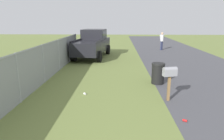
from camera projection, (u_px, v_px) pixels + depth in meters
name	position (u px, v px, depth m)	size (l,w,h in m)	color
mailbox	(170.00, 74.00, 6.94)	(0.32, 0.51, 1.23)	brown
pickup_truck	(93.00, 43.00, 15.36)	(5.32, 2.55, 2.09)	black
trash_bin	(158.00, 73.00, 8.98)	(0.58, 0.58, 0.94)	black
pedestrian	(162.00, 40.00, 18.99)	(0.33, 0.49, 1.67)	#2D3351
fence_section	(32.00, 68.00, 7.90)	(16.34, 0.07, 1.74)	#9EA3A8
litter_can_midfield_a	(185.00, 120.00, 5.67)	(0.07, 0.07, 0.12)	red
litter_cup_far_scatter	(85.00, 94.00, 7.71)	(0.08, 0.08, 0.10)	white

